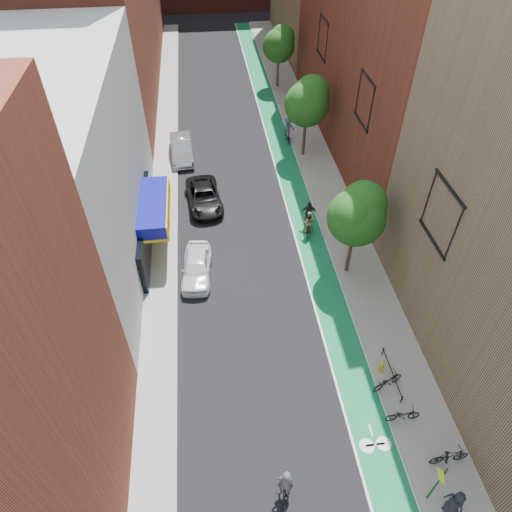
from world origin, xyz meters
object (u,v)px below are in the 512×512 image
object	(u,v)px
parked_car_silver	(182,149)
pedestrian	(455,503)
cyclist_lane_mid	(309,217)
parked_car_black	(204,197)
cyclist_lane_near	(308,226)
parked_car_white	(197,267)
fire_hydrant	(381,366)
cyclist_lead	(285,488)
cyclist_lane_far	(288,131)

from	to	relation	value
parked_car_silver	pedestrian	bearing A→B (deg)	-73.34
parked_car_silver	cyclist_lane_mid	size ratio (longest dim) A/B	2.27
parked_car_black	cyclist_lane_near	distance (m)	8.15
parked_car_white	cyclist_lane_near	bearing A→B (deg)	25.99
parked_car_black	parked_car_silver	size ratio (longest dim) A/B	1.03
cyclist_lane_near	parked_car_black	bearing A→B (deg)	-18.93
parked_car_white	fire_hydrant	xyz separation A→B (m)	(9.15, -8.16, -0.21)
parked_car_white	cyclist_lane_mid	size ratio (longest dim) A/B	2.01
parked_car_white	parked_car_silver	world-z (taller)	parked_car_silver
parked_car_black	cyclist_lane_near	bearing A→B (deg)	-38.27
cyclist_lead	pedestrian	xyz separation A→B (m)	(6.60, -1.46, 0.24)
parked_car_silver	cyclist_lane_far	bearing A→B (deg)	5.78
cyclist_lane_near	cyclist_lane_mid	bearing A→B (deg)	-90.34
pedestrian	cyclist_lane_near	bearing A→B (deg)	172.84
parked_car_white	cyclist_lane_near	size ratio (longest dim) A/B	2.20
cyclist_lead	cyclist_lane_mid	size ratio (longest dim) A/B	1.03
parked_car_silver	cyclist_lane_near	xyz separation A→B (m)	(8.47, -11.25, 0.01)
cyclist_lead	pedestrian	distance (m)	6.76
cyclist_lane_near	cyclist_lane_mid	world-z (taller)	cyclist_lane_mid
cyclist_lane_mid	fire_hydrant	bearing A→B (deg)	109.10
parked_car_black	cyclist_lane_mid	world-z (taller)	cyclist_lane_mid
parked_car_black	cyclist_lane_far	world-z (taller)	cyclist_lane_far
cyclist_lead	cyclist_lane_near	distance (m)	16.94
parked_car_white	cyclist_lane_near	xyz separation A→B (m)	(7.62, 2.91, 0.08)
cyclist_lane_far	pedestrian	bearing A→B (deg)	87.04
parked_car_silver	cyclist_lead	distance (m)	27.92
parked_car_white	cyclist_lane_far	xyz separation A→B (m)	(8.45, 15.69, 0.25)
cyclist_lane_far	fire_hydrant	world-z (taller)	cyclist_lane_far
parked_car_silver	cyclist_lane_near	world-z (taller)	cyclist_lane_near
parked_car_black	cyclist_lane_near	world-z (taller)	cyclist_lane_near
cyclist_lane_mid	fire_hydrant	xyz separation A→B (m)	(1.31, -11.98, -0.33)
parked_car_black	cyclist_lead	xyz separation A→B (m)	(2.51, -20.75, 0.07)
cyclist_lane_near	fire_hydrant	xyz separation A→B (m)	(1.53, -11.07, -0.29)
parked_car_silver	parked_car_black	bearing A→B (deg)	-80.43
cyclist_lead	cyclist_lane_near	bearing A→B (deg)	-93.36
parked_car_white	cyclist_lane_mid	xyz separation A→B (m)	(7.84, 3.81, 0.11)
pedestrian	parked_car_white	bearing A→B (deg)	-160.86
cyclist_lane_far	parked_car_black	bearing A→B (deg)	41.89
cyclist_lane_near	fire_hydrant	world-z (taller)	cyclist_lane_near
parked_car_silver	fire_hydrant	distance (m)	24.46
cyclist_lane_near	cyclist_lane_far	world-z (taller)	cyclist_lane_far
cyclist_lane_near	pedestrian	world-z (taller)	cyclist_lane_near
cyclist_lane_near	cyclist_lane_far	size ratio (longest dim) A/B	0.90
cyclist_lead	fire_hydrant	size ratio (longest dim) A/B	3.13
parked_car_white	cyclist_lane_far	distance (m)	17.82
parked_car_black	pedestrian	size ratio (longest dim) A/B	2.94
cyclist_lead	pedestrian	world-z (taller)	cyclist_lead
fire_hydrant	parked_car_black	bearing A→B (deg)	118.53
parked_car_black	cyclist_lane_far	distance (m)	11.39
parked_car_black	pedestrian	xyz separation A→B (m)	(9.10, -22.21, 0.31)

